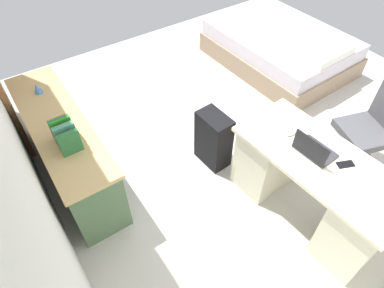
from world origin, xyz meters
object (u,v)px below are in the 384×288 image
desk (312,185)px  cell_phone_near_laptop (345,164)px  laptop (313,150)px  computer_mouse (291,133)px  figurine_small (37,88)px  credenza (67,149)px  bed (280,48)px  office_chair (368,134)px  suitcase_black (213,139)px

desk → cell_phone_near_laptop: (-0.14, -0.10, 0.36)m
desk → laptop: 0.41m
laptop → cell_phone_near_laptop: size_ratio=2.38×
computer_mouse → figurine_small: bearing=38.3°
credenza → bed: credenza is taller
credenza → cell_phone_near_laptop: cell_phone_near_laptop is taller
computer_mouse → figurine_small: 2.41m
figurine_small → laptop: bearing=-142.2°
computer_mouse → office_chair: bearing=-108.5°
bed → suitcase_black: 2.14m
laptop → computer_mouse: (0.26, -0.02, -0.03)m
laptop → figurine_small: laptop is taller
office_chair → cell_phone_near_laptop: office_chair is taller
bed → computer_mouse: 2.31m
credenza → figurine_small: bearing=0.2°
cell_phone_near_laptop → figurine_small: figurine_small is taller
office_chair → credenza: size_ratio=0.52×
bed → figurine_small: 3.25m
desk → suitcase_black: 1.05m
office_chair → figurine_small: office_chair is taller
credenza → cell_phone_near_laptop: (-1.79, -1.72, 0.38)m
office_chair → laptop: laptop is taller
figurine_small → suitcase_black: bearing=-131.7°
desk → figurine_small: bearing=37.2°
credenza → bed: (0.31, -3.19, -0.12)m
office_chair → laptop: (-0.02, 0.95, 0.37)m
cell_phone_near_laptop → figurine_small: size_ratio=1.24×
computer_mouse → cell_phone_near_laptop: size_ratio=0.74×
suitcase_black → figurine_small: bearing=44.7°
credenza → cell_phone_near_laptop: bearing=-136.0°
figurine_small → credenza: bearing=-179.8°
credenza → laptop: 2.27m
laptop → bed: bearing=-40.6°
office_chair → credenza: 2.98m
laptop → office_chair: bearing=-88.9°
credenza → laptop: laptop is taller
laptop → cell_phone_near_laptop: (-0.23, -0.13, -0.04)m
credenza → suitcase_black: credenza is taller
desk → suitcase_black: size_ratio=2.39×
computer_mouse → laptop: bearing=171.0°
office_chair → bed: size_ratio=0.48×
computer_mouse → cell_phone_near_laptop: (-0.49, -0.11, -0.01)m
suitcase_black → office_chair: bearing=-128.8°
computer_mouse → cell_phone_near_laptop: bearing=-171.2°
office_chair → bed: (1.85, -0.65, -0.18)m
laptop → figurine_small: bearing=37.8°
desk → suitcase_black: desk is taller
office_chair → figurine_small: (2.03, 2.55, 0.37)m
bed → computer_mouse: bearing=135.5°
credenza → bed: size_ratio=0.92×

